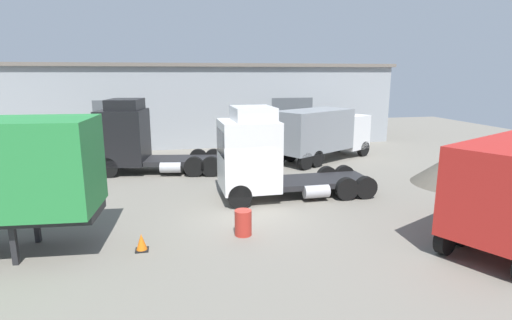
{
  "coord_description": "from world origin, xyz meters",
  "views": [
    {
      "loc": [
        -2.67,
        -14.95,
        5.41
      ],
      "look_at": [
        0.97,
        2.13,
        1.6
      ],
      "focal_mm": 28.0,
      "sensor_mm": 36.0,
      "label": 1
    }
  ],
  "objects": [
    {
      "name": "tractor_unit_white",
      "position": [
        1.05,
        1.52,
        1.89
      ],
      "size": [
        6.76,
        2.59,
        4.03
      ],
      "rotation": [
        0.0,
        0.0,
        -3.13
      ],
      "color": "silver",
      "rests_on": "ground_plane"
    },
    {
      "name": "tractor_unit_black",
      "position": [
        -4.73,
        7.56,
        1.91
      ],
      "size": [
        6.88,
        3.57,
        4.05
      ],
      "rotation": [
        0.0,
        0.0,
        2.97
      ],
      "color": "black",
      "rests_on": "ground_plane"
    },
    {
      "name": "traffic_cone",
      "position": [
        -3.75,
        -2.91,
        0.25
      ],
      "size": [
        0.4,
        0.4,
        0.55
      ],
      "color": "black",
      "rests_on": "ground_plane"
    },
    {
      "name": "ground_plane",
      "position": [
        0.0,
        0.0,
        0.0
      ],
      "size": [
        60.0,
        60.0,
        0.0
      ],
      "primitive_type": "plane",
      "color": "slate"
    },
    {
      "name": "warehouse_building",
      "position": [
        0.0,
        18.53,
        3.06
      ],
      "size": [
        29.1,
        9.57,
        6.11
      ],
      "color": "#93999E",
      "rests_on": "ground_plane"
    },
    {
      "name": "box_truck_white",
      "position": [
        6.58,
        8.44,
        1.83
      ],
      "size": [
        7.18,
        5.51,
        3.23
      ],
      "rotation": [
        0.0,
        0.0,
        0.52
      ],
      "color": "silver",
      "rests_on": "ground_plane"
    },
    {
      "name": "oil_drum",
      "position": [
        -0.44,
        -2.37,
        0.44
      ],
      "size": [
        0.58,
        0.58,
        0.88
      ],
      "color": "#B22D23",
      "rests_on": "ground_plane"
    },
    {
      "name": "gravel_pile",
      "position": [
        11.13,
        1.68,
        0.88
      ],
      "size": [
        4.45,
        4.45,
        1.76
      ],
      "color": "#565147",
      "rests_on": "ground_plane"
    }
  ]
}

